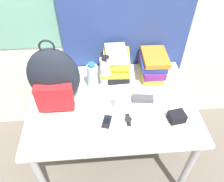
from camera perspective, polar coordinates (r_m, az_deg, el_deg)
name	(u,v)px	position (r m, az deg, el deg)	size (l,w,h in m)	color
curtain_blue	(128,2)	(1.63, 4.14, 22.18)	(0.98, 0.04, 2.50)	navy
desk	(112,109)	(1.61, 0.00, -4.77)	(1.15, 0.83, 0.73)	silver
backpack	(54,79)	(1.45, -14.89, 3.10)	(0.33, 0.23, 0.48)	#1E232D
book_stack_left	(115,65)	(1.66, 0.91, 6.79)	(0.23, 0.28, 0.25)	silver
book_stack_center	(152,65)	(1.72, 10.51, 6.75)	(0.21, 0.28, 0.19)	yellow
water_bottle	(92,76)	(1.59, -5.15, 3.91)	(0.08, 0.08, 0.21)	silver
sports_bottle	(106,72)	(1.59, -1.65, 5.05)	(0.08, 0.08, 0.25)	white
sunscreen_bottle	(118,101)	(1.44, 1.63, -2.67)	(0.05, 0.05, 0.16)	white
cell_phone	(107,122)	(1.42, -1.34, -8.01)	(0.08, 0.11, 0.02)	black
sunglasses_case	(143,99)	(1.55, 8.00, -2.02)	(0.16, 0.08, 0.04)	#47474C
camera_pouch	(177,117)	(1.47, 16.55, -6.46)	(0.11, 0.10, 0.06)	black
wristwatch	(128,120)	(1.43, 4.24, -7.46)	(0.05, 0.10, 0.01)	black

